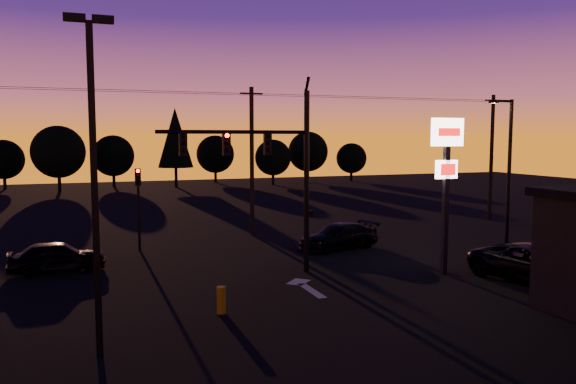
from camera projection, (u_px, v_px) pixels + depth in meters
name	position (u px, v px, depth m)	size (l,w,h in m)	color
ground	(310.00, 299.00, 20.82)	(120.00, 120.00, 0.00)	black
lane_arrow	(305.00, 286.00, 22.55)	(1.20, 3.10, 0.01)	beige
traffic_signal_mast	(272.00, 162.00, 24.03)	(6.79, 0.52, 8.58)	black
secondary_signal	(138.00, 197.00, 29.52)	(0.30, 0.31, 4.35)	black
parking_lot_light	(94.00, 164.00, 14.91)	(1.25, 0.30, 9.14)	black
pylon_sign	(447.00, 162.00, 24.17)	(1.50, 0.28, 6.80)	black
streetlight	(508.00, 166.00, 30.35)	(1.55, 0.35, 8.00)	black
utility_pole_1	(252.00, 160.00, 34.13)	(1.40, 0.26, 9.00)	black
utility_pole_2	(491.00, 157.00, 40.38)	(1.40, 0.26, 9.00)	black
power_wires	(251.00, 94.00, 33.74)	(36.00, 1.22, 0.07)	black
bollard	(221.00, 300.00, 19.06)	(0.31, 0.31, 0.93)	#A58308
tree_1	(4.00, 159.00, 64.36)	(4.54, 4.54, 5.71)	black
tree_2	(58.00, 152.00, 61.69)	(5.77, 5.78, 7.26)	black
tree_3	(113.00, 156.00, 67.57)	(4.95, 4.95, 6.22)	black
tree_4	(175.00, 138.00, 66.99)	(4.18, 4.18, 9.50)	black
tree_5	(215.00, 154.00, 73.95)	(4.95, 4.95, 6.22)	black
tree_6	(273.00, 158.00, 70.47)	(4.54, 4.54, 5.71)	black
tree_7	(308.00, 152.00, 75.29)	(5.36, 5.36, 6.74)	black
tree_8	(351.00, 158.00, 76.53)	(4.12, 4.12, 5.19)	black
car_left	(57.00, 256.00, 24.91)	(1.66, 4.12, 1.40)	black
car_right	(339.00, 236.00, 30.11)	(1.89, 4.65, 1.35)	black
suv_parked	(537.00, 264.00, 23.20)	(2.52, 5.47, 1.52)	black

